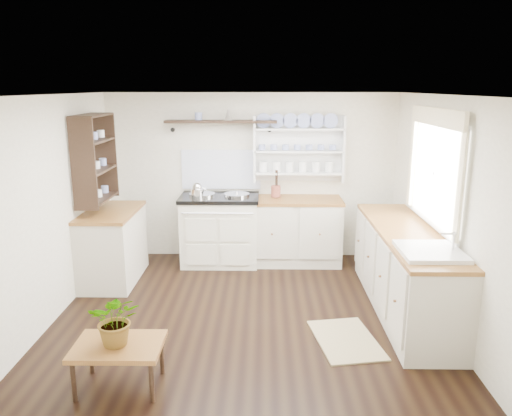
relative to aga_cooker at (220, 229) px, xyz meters
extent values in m
cube|color=black|center=(0.42, -1.57, -0.48)|extent=(4.00, 3.80, 0.01)
cube|color=beige|center=(0.42, 0.33, 0.67)|extent=(4.00, 0.02, 2.30)
cube|color=beige|center=(2.42, -1.57, 0.67)|extent=(0.02, 3.80, 2.30)
cube|color=beige|center=(-1.58, -1.57, 0.67)|extent=(0.02, 3.80, 2.30)
cube|color=white|center=(0.42, -1.57, 1.82)|extent=(4.00, 3.80, 0.01)
cube|color=white|center=(2.38, -1.42, 1.02)|extent=(0.04, 1.40, 1.00)
cube|color=white|center=(2.36, -1.42, 1.02)|extent=(0.02, 1.50, 1.10)
cube|color=#FEE9CB|center=(2.34, -1.42, 1.60)|extent=(0.04, 1.55, 0.18)
cube|color=silver|center=(0.00, 0.00, -0.03)|extent=(1.02, 0.66, 0.90)
cube|color=black|center=(0.00, 0.00, 0.44)|extent=(1.06, 0.70, 0.05)
cylinder|color=silver|center=(-0.23, 0.00, 0.48)|extent=(0.35, 0.35, 0.03)
cylinder|color=silver|center=(0.23, 0.00, 0.48)|extent=(0.35, 0.35, 0.03)
cylinder|color=silver|center=(0.00, -0.37, 0.31)|extent=(0.92, 0.02, 0.02)
cube|color=beige|center=(1.02, 0.03, -0.04)|extent=(1.25, 0.60, 0.88)
cube|color=brown|center=(1.02, 0.03, 0.40)|extent=(1.27, 0.63, 0.04)
cube|color=beige|center=(2.12, -1.47, -0.04)|extent=(0.60, 2.40, 0.88)
cube|color=brown|center=(2.12, -1.47, 0.40)|extent=(0.62, 2.43, 0.04)
cube|color=white|center=(2.12, -2.22, 0.32)|extent=(0.55, 0.60, 0.28)
cylinder|color=silver|center=(2.32, -2.22, 0.52)|extent=(0.02, 0.02, 0.22)
cube|color=beige|center=(-1.28, -0.67, -0.04)|extent=(0.60, 1.10, 0.88)
cube|color=brown|center=(-1.28, -0.67, 0.40)|extent=(0.62, 1.13, 0.04)
cube|color=white|center=(1.07, 0.31, 1.07)|extent=(1.20, 0.03, 0.90)
cube|color=white|center=(1.07, 0.22, 1.07)|extent=(1.20, 0.22, 0.02)
cylinder|color=navy|center=(1.07, 0.23, 1.34)|extent=(0.20, 0.02, 0.20)
cube|color=black|center=(0.02, 0.20, 1.44)|extent=(1.50, 0.24, 0.04)
cone|color=black|center=(-0.63, 0.27, 1.33)|extent=(0.06, 0.20, 0.06)
cone|color=black|center=(0.67, 0.27, 1.33)|extent=(0.06, 0.20, 0.06)
cube|color=black|center=(-1.42, -0.67, 1.07)|extent=(0.28, 0.80, 1.05)
cylinder|color=brown|center=(0.76, 0.11, 0.50)|extent=(0.13, 0.13, 0.15)
cube|color=brown|center=(-0.56, -2.97, -0.12)|extent=(0.71, 0.51, 0.04)
cylinder|color=black|center=(-0.85, -3.17, -0.31)|extent=(0.04, 0.04, 0.34)
cylinder|color=black|center=(-0.86, -2.77, -0.31)|extent=(0.04, 0.04, 0.34)
cylinder|color=black|center=(-0.25, -3.17, -0.31)|extent=(0.04, 0.04, 0.34)
cylinder|color=black|center=(-0.26, -2.77, -0.31)|extent=(0.04, 0.04, 0.34)
imported|color=#3F7233|center=(-0.56, -2.97, 0.12)|extent=(0.43, 0.38, 0.43)
cube|color=olive|center=(1.40, -2.18, -0.47)|extent=(0.69, 0.93, 0.02)
camera|label=1|loc=(0.61, -6.55, 1.90)|focal=35.00mm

